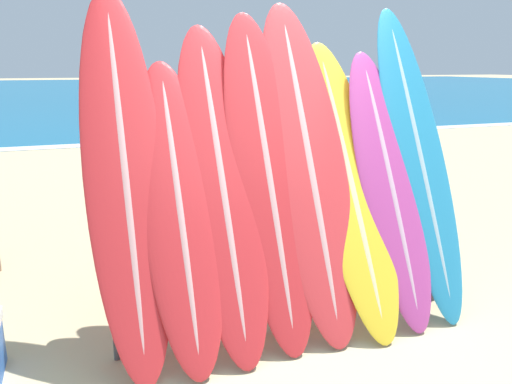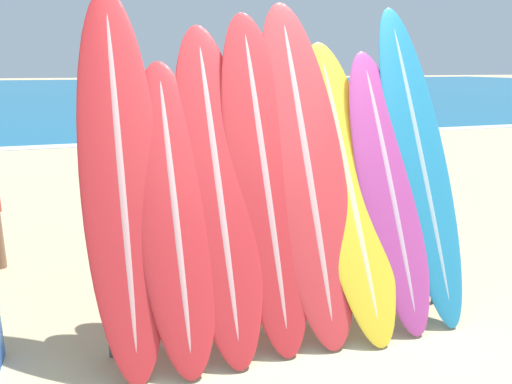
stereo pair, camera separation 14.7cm
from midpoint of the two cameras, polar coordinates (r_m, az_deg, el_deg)
The scene contains 13 objects.
ground_plane at distance 3.56m, azimuth 8.62°, elevation -17.79°, with size 160.00×160.00×0.00m, color #CCB789.
ocean_water at distance 41.96m, azimuth -16.18°, elevation 11.18°, with size 120.00×60.00×0.01m.
surfboard_rack at distance 3.64m, azimuth 5.08°, elevation -8.94°, with size 2.56×0.04×0.82m.
surfboard_slot_0 at distance 3.32m, azimuth -13.98°, elevation 2.17°, with size 0.52×1.22×2.41m.
surfboard_slot_1 at distance 3.29m, azimuth -8.07°, elevation -1.99°, with size 0.50×1.08×1.93m.
surfboard_slot_2 at distance 3.39m, azimuth -3.20°, elevation 0.83°, with size 0.54×1.20×2.18m.
surfboard_slot_3 at distance 3.49m, azimuth 2.15°, elevation 2.02°, with size 0.54×1.14×2.28m.
surfboard_slot_4 at distance 3.62m, azimuth 6.88°, elevation 3.09°, with size 0.60×1.22×2.36m.
surfboard_slot_5 at distance 3.76m, azimuth 11.55°, elevation 1.04°, with size 0.54×1.25×2.07m.
surfboard_slot_6 at distance 3.89m, azimuth 15.93°, elevation 0.70°, with size 0.49×1.07×2.00m.
surfboard_slot_7 at distance 4.11m, azimuth 19.11°, elevation 3.66°, with size 0.48×1.19×2.35m.
person_near_water at distance 6.10m, azimuth -0.14°, elevation 4.91°, with size 0.27×0.22×1.62m.
person_mid_beach at distance 8.85m, azimuth -1.33°, elevation 8.55°, with size 0.30×0.24×1.82m.
Camera 2 is at (-1.32, -2.70, 1.88)m, focal length 35.00 mm.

